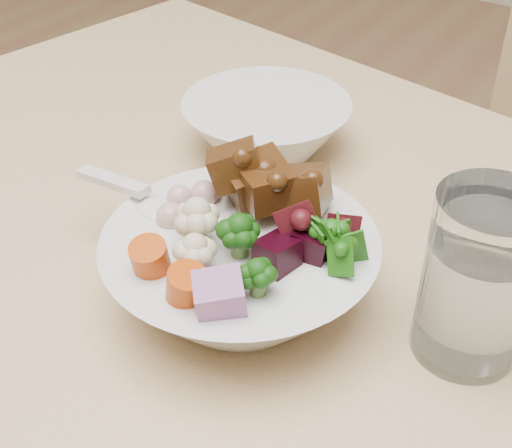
# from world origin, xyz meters

# --- Properties ---
(food_bowl) EXTENTS (0.21, 0.21, 0.11)m
(food_bowl) POSITION_xyz_m (-0.04, 0.18, 0.75)
(food_bowl) COLOR silver
(food_bowl) RESTS_ON dining_table
(soup_spoon) EXTENTS (0.12, 0.04, 0.02)m
(soup_spoon) POSITION_xyz_m (-0.13, 0.18, 0.77)
(soup_spoon) COLOR silver
(soup_spoon) RESTS_ON food_bowl
(water_glass) EXTENTS (0.08, 0.08, 0.13)m
(water_glass) POSITION_xyz_m (0.12, 0.23, 0.77)
(water_glass) COLOR white
(water_glass) RESTS_ON dining_table
(side_bowl) EXTENTS (0.17, 0.17, 0.06)m
(side_bowl) POSITION_xyz_m (-0.15, 0.38, 0.74)
(side_bowl) COLOR silver
(side_bowl) RESTS_ON dining_table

